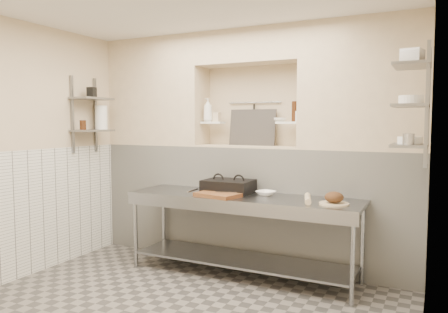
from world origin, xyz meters
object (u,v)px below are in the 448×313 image
Objects in this scene: cutting_board at (219,195)px; jug_left at (101,118)px; mixing_bowl at (266,193)px; panini_press at (228,186)px; rolling_pin at (308,199)px; bread_loaf at (334,197)px; bowl_alcove at (280,120)px; bottle_soap at (208,110)px; prep_table at (242,219)px.

cutting_board is 1.98m from jug_left.
jug_left is at bearing -176.92° from mixing_bowl.
panini_press is 0.98m from rolling_pin.
jug_left is at bearing 174.31° from cutting_board.
rolling_pin is at bearing 172.79° from bread_loaf.
cutting_board is 0.96m from rolling_pin.
jug_left is at bearing 178.29° from bread_loaf.
bowl_alcove is (0.45, 0.69, 0.81)m from cutting_board.
bottle_soap reaches higher than bread_loaf.
rolling_pin is 1.34× the size of jug_left.
bowl_alcove is at bearing 87.47° from mixing_bowl.
mixing_bowl is 0.50× the size of rolling_pin.
prep_table is 6.34× the size of rolling_pin.
panini_press is 1.25m from bread_loaf.
rolling_pin is at bearing -20.85° from bottle_soap.
jug_left reaches higher than rolling_pin.
bread_loaf is (0.27, -0.03, 0.04)m from rolling_pin.
mixing_bowl is (0.43, 0.30, 0.00)m from cutting_board.
bottle_soap is (-0.49, 0.67, 0.94)m from cutting_board.
bread_loaf is 0.63× the size of bottle_soap.
panini_press is (-0.22, 0.12, 0.33)m from prep_table.
bottle_soap reaches higher than mixing_bowl.
bottle_soap reaches higher than panini_press.
mixing_bowl is at bearing -92.53° from bowl_alcove.
prep_table is 0.39m from mixing_bowl.
bread_loaf is at bearing -18.81° from bottle_soap.
bowl_alcove reaches higher than panini_press.
bread_loaf is at bearing -37.95° from bowl_alcove.
panini_press is 1.95m from jug_left.
rolling_pin is (0.95, 0.12, 0.01)m from cutting_board.
bottle_soap is (-0.70, 0.52, 1.22)m from prep_table.
bottle_soap reaches higher than prep_table.
cutting_board is 1.59× the size of bottle_soap.
mixing_bowl is at bearing 3.08° from jug_left.
bottle_soap reaches higher than rolling_pin.
rolling_pin is (0.52, -0.18, 0.01)m from mixing_bowl.
mixing_bowl is (0.45, 0.03, -0.05)m from panini_press.
bowl_alcove reaches higher than mixing_bowl.
cutting_board is (0.01, -0.27, -0.05)m from panini_press.
bread_loaf reaches higher than cutting_board.
prep_table is 8.52× the size of jug_left.
bowl_alcove is 0.47× the size of jug_left.
bowl_alcove is 2.30m from jug_left.
bowl_alcove is (-0.77, 0.60, 0.76)m from bread_loaf.
prep_table is at bearing 35.80° from cutting_board.
prep_table is 0.42m from panini_press.
jug_left reaches higher than prep_table.
rolling_pin reaches higher than prep_table.
mixing_bowl is 0.55m from rolling_pin.
cutting_board is 2.27× the size of mixing_bowl.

